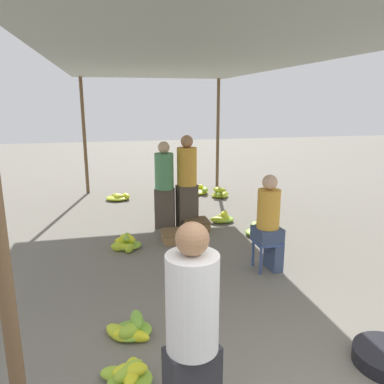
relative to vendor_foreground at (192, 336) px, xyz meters
The scene contains 19 objects.
canopy_post_front_left 1.16m from the vendor_foreground, 169.11° to the right, with size 0.08×0.08×2.79m, color brown.
canopy_post_back_left 7.48m from the vendor_foreground, 97.58° to the left, with size 0.08×0.08×2.79m, color brown.
canopy_post_back_right 7.79m from the vendor_foreground, 72.24° to the left, with size 0.08×0.08×2.79m, color brown.
canopy_tarp 4.18m from the vendor_foreground, 79.13° to the left, with size 3.75×7.98×0.04m, color #9EA399.
vendor_foreground is the anchor object (origin of this frame).
stool 2.89m from the vendor_foreground, 56.47° to the left, with size 0.34×0.34×0.42m.
vendor_seated 2.86m from the vendor_foreground, 56.12° to the left, with size 0.37×0.37×1.32m.
banana_pile_left_0 1.50m from the vendor_foreground, 105.10° to the left, with size 0.49×0.40×0.21m.
banana_pile_left_1 6.60m from the vendor_foreground, 92.22° to the left, with size 0.58×0.48×0.15m.
banana_pile_left_2 3.61m from the vendor_foreground, 94.02° to the left, with size 0.48×0.48×0.23m.
banana_pile_left_3 1.03m from the vendor_foreground, 122.20° to the left, with size 0.44×0.36×0.19m.
banana_pile_right_0 4.25m from the vendor_foreground, 61.14° to the left, with size 0.50×0.55×0.26m.
banana_pile_right_1 4.80m from the vendor_foreground, 70.19° to the left, with size 0.50×0.45×0.21m.
banana_pile_right_2 7.01m from the vendor_foreground, 76.21° to the left, with size 0.62×0.69×0.20m.
banana_pile_right_3 6.64m from the vendor_foreground, 71.39° to the left, with size 0.44×0.46×0.24m.
crate_near 3.80m from the vendor_foreground, 81.37° to the left, with size 0.44×0.44×0.17m.
crate_mid 4.36m from the vendor_foreground, 76.24° to the left, with size 0.44×0.44×0.17m.
shopper_walking_mid 4.48m from the vendor_foreground, 78.38° to the left, with size 0.43×0.43×1.67m.
shopper_walking_far 4.41m from the vendor_foreground, 83.59° to the left, with size 0.41×0.41×1.57m.
Camera 1 is at (-1.15, -1.53, 2.26)m, focal length 35.00 mm.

